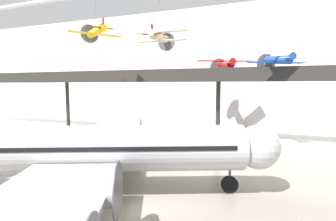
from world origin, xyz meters
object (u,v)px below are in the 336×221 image
at_px(airliner_silver_main, 71,150).
at_px(suspended_plane_cream_biplane, 160,37).
at_px(suspended_plane_blue_trainer, 278,60).
at_px(suspended_plane_yellow_lowwing, 96,32).
at_px(suspended_plane_red_highwing, 225,64).

height_order(airliner_silver_main, suspended_plane_cream_biplane, suspended_plane_cream_biplane).
xyz_separation_m(suspended_plane_cream_biplane, suspended_plane_blue_trainer, (14.12, 5.71, -2.88)).
relative_size(airliner_silver_main, suspended_plane_cream_biplane, 4.78).
height_order(suspended_plane_yellow_lowwing, suspended_plane_cream_biplane, suspended_plane_yellow_lowwing).
height_order(airliner_silver_main, suspended_plane_blue_trainer, suspended_plane_blue_trainer).
bearing_deg(airliner_silver_main, suspended_plane_red_highwing, 53.74).
bearing_deg(suspended_plane_red_highwing, suspended_plane_blue_trainer, -158.09).
bearing_deg(suspended_plane_cream_biplane, airliner_silver_main, 177.45).
xyz_separation_m(suspended_plane_yellow_lowwing, suspended_plane_cream_biplane, (9.80, 0.02, -1.43)).
bearing_deg(airliner_silver_main, suspended_plane_cream_biplane, 65.74).
relative_size(airliner_silver_main, suspended_plane_blue_trainer, 3.43).
distance_m(suspended_plane_cream_biplane, suspended_plane_blue_trainer, 15.50).
distance_m(airliner_silver_main, suspended_plane_cream_biplane, 19.67).
height_order(suspended_plane_yellow_lowwing, suspended_plane_blue_trainer, suspended_plane_yellow_lowwing).
distance_m(suspended_plane_yellow_lowwing, suspended_plane_blue_trainer, 24.98).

